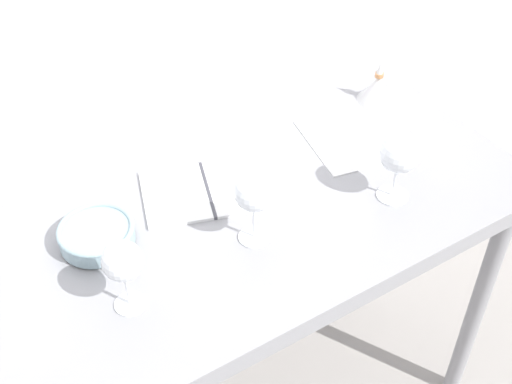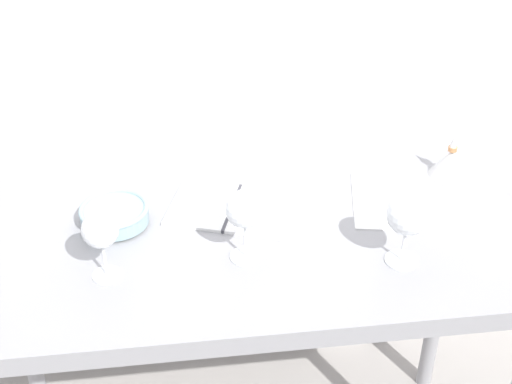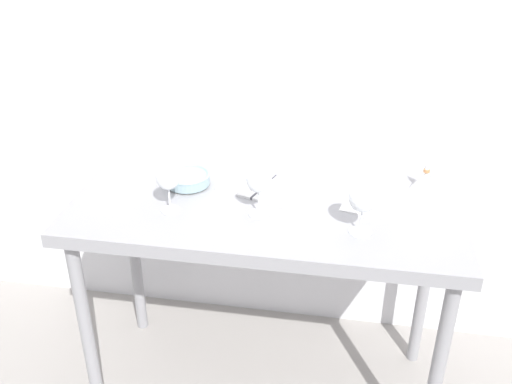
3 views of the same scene
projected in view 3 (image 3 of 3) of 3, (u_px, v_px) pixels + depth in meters
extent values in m
plane|color=gray|center=(264.00, 382.00, 2.56)|extent=(6.00, 6.00, 0.00)
cube|color=silver|center=(286.00, 55.00, 2.35)|extent=(3.80, 0.04, 2.60)
cube|color=gray|center=(266.00, 208.00, 2.14)|extent=(1.40, 0.64, 0.04)
cube|color=gray|center=(250.00, 261.00, 1.86)|extent=(1.40, 0.01, 0.05)
cylinder|color=gray|center=(86.00, 331.00, 2.23)|extent=(0.05, 0.05, 0.86)
cylinder|color=gray|center=(437.00, 374.00, 2.04)|extent=(0.05, 0.05, 0.86)
cylinder|color=gray|center=(134.00, 252.00, 2.67)|extent=(0.05, 0.05, 0.86)
cylinder|color=gray|center=(425.00, 282.00, 2.49)|extent=(0.05, 0.05, 0.86)
cylinder|color=white|center=(170.00, 210.00, 2.08)|extent=(0.06, 0.06, 0.00)
cylinder|color=white|center=(169.00, 198.00, 2.06)|extent=(0.01, 0.01, 0.09)
sphere|color=white|center=(168.00, 178.00, 2.02)|extent=(0.08, 0.08, 0.08)
cylinder|color=maroon|center=(168.00, 182.00, 2.03)|extent=(0.06, 0.06, 0.02)
cylinder|color=white|center=(259.00, 214.00, 2.06)|extent=(0.07, 0.07, 0.00)
cylinder|color=white|center=(259.00, 201.00, 2.03)|extent=(0.01, 0.01, 0.09)
sphere|color=white|center=(259.00, 180.00, 1.99)|extent=(0.09, 0.09, 0.09)
cylinder|color=#5A131A|center=(259.00, 184.00, 2.00)|extent=(0.06, 0.06, 0.03)
cylinder|color=white|center=(360.00, 232.00, 1.96)|extent=(0.08, 0.08, 0.00)
cylinder|color=white|center=(361.00, 220.00, 1.93)|extent=(0.01, 0.01, 0.09)
sphere|color=white|center=(363.00, 198.00, 1.89)|extent=(0.10, 0.10, 0.10)
cylinder|color=maroon|center=(363.00, 202.00, 1.90)|extent=(0.07, 0.07, 0.02)
cube|color=white|center=(246.00, 183.00, 2.25)|extent=(0.21, 0.24, 0.01)
cube|color=white|center=(282.00, 192.00, 2.19)|extent=(0.21, 0.24, 0.01)
cube|color=#3F3F47|center=(264.00, 187.00, 2.22)|extent=(0.07, 0.19, 0.01)
cube|color=white|center=(370.00, 198.00, 2.15)|extent=(0.22, 0.27, 0.00)
cylinder|color=#DBCC66|center=(188.00, 184.00, 2.25)|extent=(0.14, 0.14, 0.01)
cylinder|color=#8CA8B2|center=(188.00, 179.00, 2.24)|extent=(0.16, 0.16, 0.04)
torus|color=#8CA8B2|center=(188.00, 175.00, 2.23)|extent=(0.17, 0.17, 0.01)
cone|color=silver|center=(425.00, 181.00, 2.20)|extent=(0.11, 0.11, 0.07)
cylinder|color=#C17F4C|center=(427.00, 170.00, 2.17)|extent=(0.02, 0.02, 0.01)
cone|color=silver|center=(428.00, 164.00, 2.16)|extent=(0.02, 0.02, 0.04)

